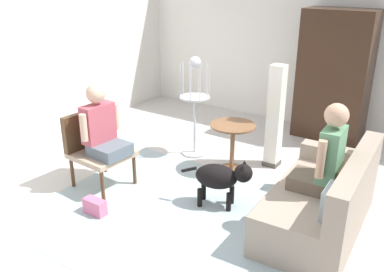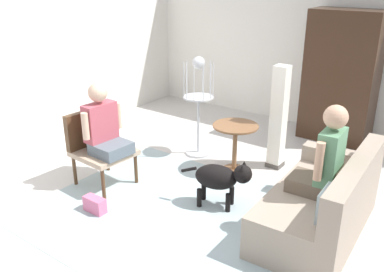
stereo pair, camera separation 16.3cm
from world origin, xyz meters
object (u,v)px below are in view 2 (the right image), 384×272
Objects in this scene: round_end_table at (235,139)px; handbag at (95,205)px; couch at (323,205)px; dog at (221,177)px; armoire_cabinet at (341,77)px; armchair at (97,143)px; column_lamp at (278,119)px; person_on_armchair at (104,126)px; person_on_couch at (325,158)px; bird_cage_stand at (198,103)px.

round_end_table reaches higher than handbag.
round_end_table is 1.95m from handbag.
handbag is (-2.13, -1.10, -0.22)m from couch.
armoire_cabinet is (0.34, 2.79, 0.62)m from dog.
armchair is 1.61m from dog.
column_lamp is at bearing 63.94° from handbag.
person_on_armchair is at bearing 123.89° from handbag.
dog is (-1.05, -0.17, -0.46)m from person_on_couch.
column_lamp reaches higher than person_on_armchair.
dog is 1.52m from bird_cage_stand.
column_lamp is 0.70× the size of armoire_cabinet.
column_lamp is (1.60, 1.69, 0.16)m from armchair.
person_on_armchair is 3.62m from armoire_cabinet.
round_end_table is at bearing 68.29° from handbag.
armoire_cabinet reaches higher than column_lamp.
armchair is at bearing 176.37° from person_on_armchair.
person_on_armchair is at bearing -164.58° from dog.
column_lamp is at bearing 46.47° from armchair.
person_on_couch is at bearing 12.71° from person_on_armchair.
person_on_couch is 1.09× the size of person_on_armchair.
round_end_table is 0.94m from dog.
column_lamp reaches higher than dog.
column_lamp is 1.53m from armoire_cabinet.
handbag is (-1.09, -2.22, -0.60)m from column_lamp.
armoire_cabinet is at bearing 51.75° from bird_cage_stand.
column_lamp is (-1.05, 1.12, 0.38)m from couch.
armchair is at bearing -121.00° from armoire_cabinet.
handbag is at bearing -111.71° from round_end_table.
bird_cage_stand is at bearing 69.73° from armchair.
couch is 1.19× the size of bird_cage_stand.
bird_cage_stand is at bearing 75.86° from person_on_armchair.
bird_cage_stand reaches higher than dog.
bird_cage_stand reaches higher than person_on_couch.
person_on_couch is 0.65× the size of bird_cage_stand.
person_on_couch is 0.66× the size of column_lamp.
armoire_cabinet reaches higher than dog.
armoire_cabinet reaches higher than round_end_table.
armchair reaches higher than handbag.
armchair is at bearing 133.95° from handbag.
dog is at bearing -68.89° from round_end_table.
armchair is 1.75m from round_end_table.
round_end_table is 0.78m from bird_cage_stand.
column_lamp is (1.44, 1.70, -0.10)m from person_on_armchair.
couch reaches higher than round_end_table.
bird_cage_stand reaches higher than column_lamp.
bird_cage_stand reaches higher than couch.
person_on_couch is 1.60m from round_end_table.
dog is (0.34, -0.87, -0.09)m from round_end_table.
armchair is 3.72m from armoire_cabinet.
round_end_table is 0.83× the size of dog.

